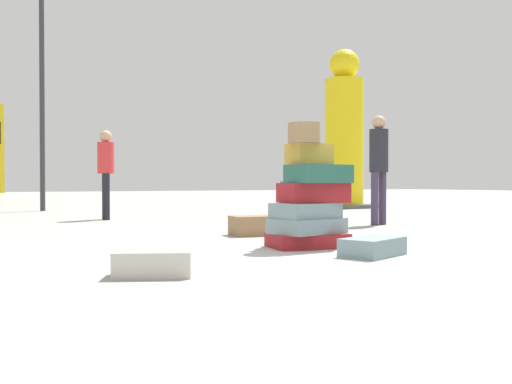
{
  "coord_description": "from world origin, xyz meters",
  "views": [
    {
      "loc": [
        -2.87,
        -4.29,
        0.67
      ],
      "look_at": [
        0.39,
        1.7,
        0.56
      ],
      "focal_mm": 39.25,
      "sensor_mm": 36.0,
      "label": 1
    }
  ],
  "objects": [
    {
      "name": "suitcase_cream_behind_tower",
      "position": [
        -1.6,
        -0.4,
        0.09
      ],
      "size": [
        0.63,
        0.51,
        0.19
      ],
      "primitive_type": "cube",
      "rotation": [
        0.0,
        0.0,
        -0.43
      ],
      "color": "beige",
      "rests_on": "ground"
    },
    {
      "name": "person_tourist_with_camera",
      "position": [
        3.12,
        2.62,
        1.04
      ],
      "size": [
        0.33,
        0.3,
        1.75
      ],
      "rotation": [
        0.0,
        0.0,
        -2.87
      ],
      "color": "#3F334C",
      "rests_on": "ground"
    },
    {
      "name": "ground_plane",
      "position": [
        0.0,
        0.0,
        0.0
      ],
      "size": [
        80.0,
        80.0,
        0.0
      ],
      "primitive_type": "plane",
      "color": "#9E9E99"
    },
    {
      "name": "suitcase_navy_left_side",
      "position": [
        1.46,
        2.51,
        0.35
      ],
      "size": [
        0.42,
        0.5,
        0.7
      ],
      "primitive_type": "cube",
      "rotation": [
        0.0,
        0.0,
        -0.25
      ],
      "color": "#334F99",
      "rests_on": "ground"
    },
    {
      "name": "suitcase_brown_right_side",
      "position": [
        0.55,
        2.02,
        0.13
      ],
      "size": [
        0.67,
        0.49,
        0.25
      ],
      "primitive_type": "cube",
      "rotation": [
        0.0,
        0.0,
        -0.13
      ],
      "color": "olive",
      "rests_on": "ground"
    },
    {
      "name": "suitcase_slate_foreground_near",
      "position": [
        0.53,
        -0.29,
        0.08
      ],
      "size": [
        0.72,
        0.57,
        0.17
      ],
      "primitive_type": "cube",
      "rotation": [
        0.0,
        0.0,
        0.36
      ],
      "color": "gray",
      "rests_on": "ground"
    },
    {
      "name": "suitcase_tower",
      "position": [
        0.42,
        0.58,
        0.5
      ],
      "size": [
        0.87,
        0.64,
        1.3
      ],
      "color": "maroon",
      "rests_on": "ground"
    },
    {
      "name": "lamp_post",
      "position": [
        -0.98,
        9.92,
        3.66
      ],
      "size": [
        0.36,
        0.36,
        5.53
      ],
      "color": "#333338",
      "rests_on": "ground"
    },
    {
      "name": "person_bearded_onlooker",
      "position": [
        -0.41,
        6.0,
        0.98
      ],
      "size": [
        0.3,
        0.34,
        1.63
      ],
      "rotation": [
        0.0,
        0.0,
        -1.72
      ],
      "color": "black",
      "rests_on": "ground"
    },
    {
      "name": "yellow_dummy_statue",
      "position": [
        6.39,
        7.8,
        1.9
      ],
      "size": [
        1.45,
        1.45,
        4.26
      ],
      "color": "yellow",
      "rests_on": "ground"
    }
  ]
}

